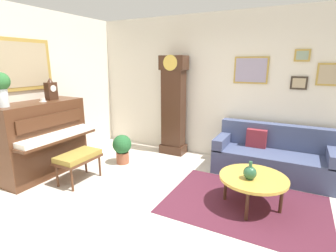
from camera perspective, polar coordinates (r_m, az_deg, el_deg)
ground_plane at (r=3.54m, az=-4.00°, el=-19.06°), size 6.40×6.00×0.10m
wall_left at (r=4.89m, az=-31.53°, el=6.48°), size 0.13×4.90×2.80m
wall_back at (r=5.18m, az=9.92°, el=8.59°), size 5.30×0.13×2.80m
area_rug at (r=3.77m, az=16.84°, el=-16.53°), size 2.10×1.50×0.01m
piano at (r=4.81m, az=-26.51°, el=-2.50°), size 0.87×1.44×1.26m
piano_bench at (r=4.33m, az=-19.57°, el=-6.73°), size 0.42×0.70×0.48m
grandfather_clock at (r=5.24m, az=1.24°, el=4.00°), size 0.52×0.34×2.03m
couch at (r=4.73m, az=22.43°, el=-6.42°), size 1.90×0.80×0.84m
coffee_table at (r=3.59m, az=18.66°, el=-11.18°), size 0.88×0.88×0.43m
mantel_clock at (r=4.83m, az=-24.86°, el=7.39°), size 0.13×0.18×0.38m
flower_vase at (r=4.37m, az=-33.52°, el=7.66°), size 0.26×0.26×0.58m
teacup at (r=4.67m, az=-26.36°, el=5.21°), size 0.12×0.12×0.06m
green_jug at (r=3.46m, az=17.98°, el=-9.97°), size 0.17×0.17×0.24m
potted_plant at (r=4.90m, az=-10.29°, el=-4.70°), size 0.36×0.36×0.56m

